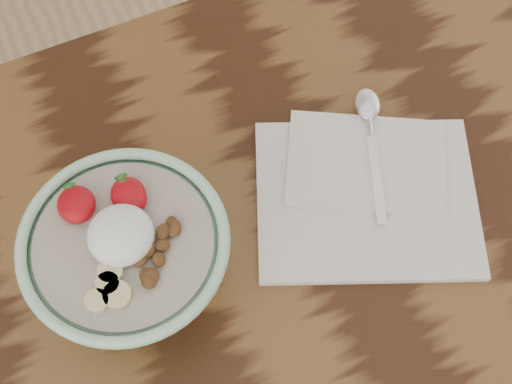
% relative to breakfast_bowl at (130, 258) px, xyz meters
% --- Properties ---
extents(table, '(1.60, 0.90, 0.75)m').
position_rel_breakfast_bowl_xyz_m(table, '(0.22, -0.10, -0.16)').
color(table, '#32190C').
rests_on(table, ground).
extents(breakfast_bowl, '(0.21, 0.21, 0.14)m').
position_rel_breakfast_bowl_xyz_m(breakfast_bowl, '(0.00, 0.00, 0.00)').
color(breakfast_bowl, '#A1D9B1').
rests_on(breakfast_bowl, table).
extents(napkin, '(0.32, 0.29, 0.02)m').
position_rel_breakfast_bowl_xyz_m(napkin, '(0.28, -0.01, -0.07)').
color(napkin, silver).
rests_on(napkin, table).
extents(spoon, '(0.09, 0.18, 0.01)m').
position_rel_breakfast_bowl_xyz_m(spoon, '(0.32, 0.07, -0.05)').
color(spoon, silver).
rests_on(spoon, napkin).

